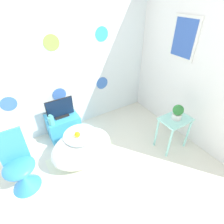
# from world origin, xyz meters

# --- Properties ---
(wall_back_dotted) EXTENTS (4.38, 0.05, 2.60)m
(wall_back_dotted) POSITION_xyz_m (0.00, 2.00, 1.30)
(wall_back_dotted) COLOR white
(wall_back_dotted) RESTS_ON ground_plane
(wall_right) EXTENTS (0.06, 2.98, 2.60)m
(wall_right) POSITION_xyz_m (1.71, 0.99, 1.30)
(wall_right) COLOR white
(wall_right) RESTS_ON ground_plane
(rug) EXTENTS (1.07, 0.93, 0.01)m
(rug) POSITION_xyz_m (-0.02, 0.91, 0.00)
(rug) COLOR silver
(rug) RESTS_ON ground_plane
(bathtub) EXTENTS (0.87, 0.55, 0.57)m
(bathtub) POSITION_xyz_m (-0.05, 1.05, 0.29)
(bathtub) COLOR white
(bathtub) RESTS_ON ground_plane
(rubber_duck) EXTENTS (0.08, 0.08, 0.09)m
(rubber_duck) POSITION_xyz_m (-0.10, 1.01, 0.61)
(rubber_duck) COLOR yellow
(rubber_duck) RESTS_ON bathtub
(chair) EXTENTS (0.37, 0.38, 0.83)m
(chair) POSITION_xyz_m (-0.85, 1.09, 0.26)
(chair) COLOR #338CE0
(chair) RESTS_ON ground_plane
(tv_cabinet) EXTENTS (0.50, 0.40, 0.43)m
(tv_cabinet) POSITION_xyz_m (-0.10, 1.75, 0.21)
(tv_cabinet) COLOR #389ED6
(tv_cabinet) RESTS_ON ground_plane
(tv) EXTENTS (0.43, 0.12, 0.32)m
(tv) POSITION_xyz_m (-0.10, 1.75, 0.57)
(tv) COLOR black
(tv) RESTS_ON tv_cabinet
(vase) EXTENTS (0.09, 0.09, 0.18)m
(vase) POSITION_xyz_m (-0.29, 1.62, 0.50)
(vase) COLOR #51B2AD
(vase) RESTS_ON tv_cabinet
(side_table) EXTENTS (0.45, 0.32, 0.56)m
(side_table) POSITION_xyz_m (1.29, 0.62, 0.44)
(side_table) COLOR #99E0D8
(side_table) RESTS_ON ground_plane
(potted_plant_left) EXTENTS (0.15, 0.15, 0.23)m
(potted_plant_left) POSITION_xyz_m (1.29, 0.62, 0.68)
(potted_plant_left) COLOR white
(potted_plant_left) RESTS_ON side_table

